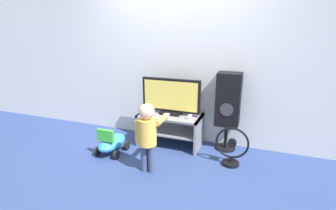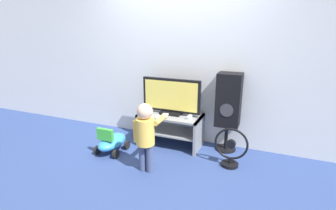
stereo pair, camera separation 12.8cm
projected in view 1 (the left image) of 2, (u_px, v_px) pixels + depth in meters
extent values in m
plane|color=navy|center=(164.00, 151.00, 3.84)|extent=(16.00, 16.00, 0.00)
cube|color=silver|center=(178.00, 57.00, 3.98)|extent=(10.00, 0.06, 2.60)
cube|color=gray|center=(170.00, 115.00, 3.93)|extent=(0.94, 0.50, 0.03)
cube|color=gray|center=(170.00, 131.00, 4.00)|extent=(0.90, 0.46, 0.02)
cube|color=gray|center=(144.00, 126.00, 4.14)|extent=(0.04, 0.50, 0.49)
cube|color=gray|center=(199.00, 134.00, 3.84)|extent=(0.04, 0.50, 0.49)
cube|color=black|center=(171.00, 113.00, 3.94)|extent=(0.31, 0.20, 0.04)
cube|color=black|center=(171.00, 95.00, 3.86)|extent=(0.89, 0.05, 0.50)
cube|color=#F2D859|center=(170.00, 96.00, 3.83)|extent=(0.82, 0.01, 0.43)
cube|color=white|center=(190.00, 116.00, 3.78)|extent=(0.05, 0.17, 0.04)
cube|color=#3F8CE5|center=(188.00, 118.00, 3.70)|extent=(0.03, 0.00, 0.01)
cube|color=white|center=(148.00, 114.00, 3.91)|extent=(0.10, 0.13, 0.02)
cylinder|color=#337FD8|center=(148.00, 113.00, 3.90)|extent=(0.01, 0.01, 0.00)
cube|color=white|center=(157.00, 117.00, 3.79)|extent=(0.06, 0.13, 0.02)
cylinder|color=#337FD8|center=(157.00, 116.00, 3.79)|extent=(0.01, 0.01, 0.00)
cylinder|color=#3F4C72|center=(144.00, 157.00, 3.28)|extent=(0.10, 0.10, 0.36)
cylinder|color=#3F4C72|center=(152.00, 158.00, 3.25)|extent=(0.10, 0.10, 0.36)
cylinder|color=#E5B74C|center=(147.00, 132.00, 3.17)|extent=(0.23, 0.23, 0.33)
sphere|color=beige|center=(147.00, 112.00, 3.09)|extent=(0.19, 0.19, 0.19)
cylinder|color=#E5B74C|center=(138.00, 132.00, 3.21)|extent=(0.07, 0.07, 0.28)
cylinder|color=#E5B74C|center=(162.00, 120.00, 3.21)|extent=(0.07, 0.28, 0.07)
sphere|color=beige|center=(166.00, 116.00, 3.34)|extent=(0.08, 0.08, 0.08)
cube|color=white|center=(167.00, 115.00, 3.37)|extent=(0.03, 0.13, 0.02)
cylinder|color=black|center=(225.00, 148.00, 3.92)|extent=(0.30, 0.30, 0.02)
cylinder|color=black|center=(226.00, 137.00, 3.87)|extent=(0.05, 0.05, 0.38)
cube|color=black|center=(228.00, 99.00, 3.71)|extent=(0.33, 0.26, 0.76)
cylinder|color=#38383D|center=(226.00, 110.00, 3.62)|extent=(0.18, 0.01, 0.18)
cylinder|color=black|center=(231.00, 163.00, 3.46)|extent=(0.22, 0.22, 0.04)
cylinder|color=black|center=(231.00, 159.00, 3.45)|extent=(0.04, 0.04, 0.07)
torus|color=black|center=(232.00, 143.00, 3.38)|extent=(0.43, 0.03, 0.43)
cylinder|color=black|center=(232.00, 143.00, 3.38)|extent=(0.11, 0.05, 0.11)
ellipsoid|color=#338CD1|center=(112.00, 143.00, 3.76)|extent=(0.30, 0.55, 0.18)
cube|color=green|center=(105.00, 135.00, 3.57)|extent=(0.24, 0.05, 0.16)
cylinder|color=black|center=(109.00, 142.00, 3.97)|extent=(0.04, 0.13, 0.13)
cylinder|color=black|center=(127.00, 146.00, 3.87)|extent=(0.04, 0.13, 0.13)
cylinder|color=black|center=(97.00, 151.00, 3.70)|extent=(0.04, 0.13, 0.13)
cylinder|color=black|center=(116.00, 155.00, 3.60)|extent=(0.04, 0.13, 0.13)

